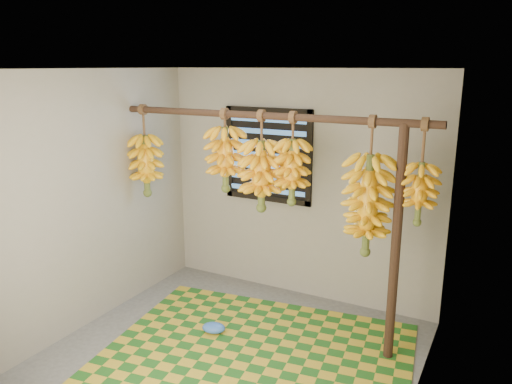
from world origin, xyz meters
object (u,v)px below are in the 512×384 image
Objects in this scene: support_post at (396,247)px; banana_bunch_d at (292,172)px; plastic_bag at (214,328)px; banana_bunch_a at (146,165)px; banana_bunch_c at (261,176)px; banana_bunch_f at (419,194)px; banana_bunch_e at (368,205)px; woven_mat at (255,357)px; banana_bunch_b at (225,159)px.

support_post is 1.07m from banana_bunch_d.
plastic_bag is 0.24× the size of banana_bunch_a.
support_post is 2.21× the size of banana_bunch_c.
banana_bunch_a is at bearing 180.00° from banana_bunch_c.
banana_bunch_d is 0.97× the size of banana_bunch_f.
woven_mat is at bearing -144.42° from banana_bunch_e.
banana_bunch_f is (1.75, 0.00, -0.12)m from banana_bunch_b.
banana_bunch_e is at bearing -0.00° from banana_bunch_d.
banana_bunch_c reaches higher than support_post.
plastic_bag is (-1.53, -0.37, -0.94)m from support_post.
plastic_bag is at bearing -20.04° from banana_bunch_a.
banana_bunch_e is (-0.25, -0.00, 0.32)m from support_post.
plastic_bag is 0.19× the size of banana_bunch_e.
banana_bunch_b is 0.95× the size of banana_bunch_d.
plastic_bag is at bearing -148.27° from banana_bunch_d.
banana_bunch_b is at bearing 137.78° from woven_mat.
banana_bunch_d and banana_bunch_e have the same top height.
support_post is at bearing 180.00° from banana_bunch_f.
woven_mat is at bearing -17.87° from plastic_bag.
support_post is at bearing 13.72° from plastic_bag.
banana_bunch_b is at bearing -180.00° from support_post.
support_post is at bearing 28.36° from woven_mat.
banana_bunch_f is (1.37, 0.00, -0.00)m from banana_bunch_c.
banana_bunch_a is at bearing 180.00° from banana_bunch_e.
banana_bunch_a is at bearing 160.68° from woven_mat.
woven_mat is 2.22× the size of banana_bunch_e.
banana_bunch_d is (0.08, 0.54, 1.52)m from woven_mat.
banana_bunch_c is at bearing 50.89° from plastic_bag.
banana_bunch_a reaches higher than woven_mat.
banana_bunch_c is (1.33, -0.00, 0.03)m from banana_bunch_a.
banana_bunch_c is (-1.22, -0.00, 0.46)m from support_post.
plastic_bag is 1.49m from banana_bunch_c.
banana_bunch_c and banana_bunch_e have the same top height.
support_post is 1.70m from banana_bunch_b.
banana_bunch_d reaches higher than plastic_bag.
banana_bunch_c and banana_bunch_f have the same top height.
support_post reaches higher than plastic_bag.
banana_bunch_c is 1.37m from banana_bunch_f.
banana_bunch_e is at bearing -180.00° from support_post.
woven_mat is 2.84× the size of banana_bunch_c.
banana_bunch_c is 1.08× the size of banana_bunch_f.
banana_bunch_f is at bearing -0.00° from banana_bunch_d.
woven_mat is at bearing -154.84° from banana_bunch_f.
plastic_bag is 0.26× the size of banana_bunch_f.
banana_bunch_f reaches higher than support_post.
banana_bunch_a and banana_bunch_e have the same top height.
banana_bunch_d is at bearing 31.73° from plastic_bag.
banana_bunch_a reaches higher than support_post.
plastic_bag is at bearing -166.28° from support_post.
banana_bunch_b and banana_bunch_e have the same top height.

